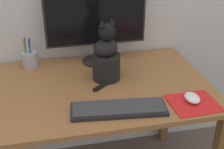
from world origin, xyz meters
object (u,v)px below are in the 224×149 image
(cat, at_px, (106,57))
(monitor, at_px, (96,19))
(keyboard, at_px, (119,109))
(computer_mouse_right, at_px, (192,98))
(pen_cup, at_px, (30,59))

(cat, bearing_deg, monitor, 74.62)
(keyboard, bearing_deg, monitor, 97.19)
(keyboard, relative_size, computer_mouse_right, 4.60)
(keyboard, height_order, computer_mouse_right, computer_mouse_right)
(monitor, bearing_deg, pen_cup, 178.81)
(keyboard, bearing_deg, cat, 95.04)
(keyboard, relative_size, cat, 1.32)
(monitor, bearing_deg, computer_mouse_right, -55.57)
(monitor, distance_m, computer_mouse_right, 0.68)
(monitor, distance_m, keyboard, 0.58)
(monitor, bearing_deg, cat, -86.16)
(computer_mouse_right, bearing_deg, pen_cup, 144.28)
(pen_cup, bearing_deg, cat, -29.64)
(monitor, height_order, computer_mouse_right, monitor)
(pen_cup, bearing_deg, keyboard, -53.95)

